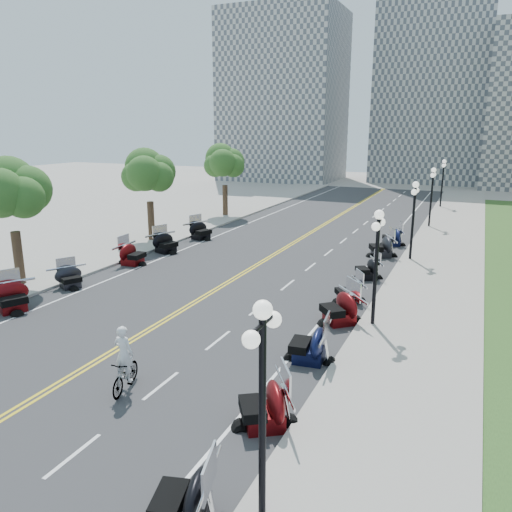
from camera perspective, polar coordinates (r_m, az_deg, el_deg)
The scene contains 49 objects.
ground at distance 22.09m, azimuth -11.75°, elevation -8.04°, with size 160.00×160.00×0.00m, color gray.
road at distance 30.27m, azimuth -0.70°, elevation -1.52°, with size 16.00×90.00×0.01m, color #333335.
centerline_yellow_a at distance 30.31m, azimuth -0.91°, elevation -1.48°, with size 0.12×90.00×0.00m, color yellow.
centerline_yellow_b at distance 30.22m, azimuth -0.50°, elevation -1.53°, with size 0.12×90.00×0.00m, color yellow.
edge_line_north at distance 28.29m, azimuth 11.17°, elevation -2.94°, with size 0.12×90.00×0.00m, color white.
edge_line_south at distance 33.36m, azimuth -10.73°, elevation -0.24°, with size 0.12×90.00×0.00m, color white.
lane_dash_4 at distance 14.88m, azimuth -20.15°, elevation -20.59°, with size 0.12×2.00×0.00m, color white.
lane_dash_5 at distance 17.45m, azimuth -10.79°, elevation -14.33°, with size 0.12×2.00×0.00m, color white.
lane_dash_6 at distance 20.49m, azimuth -4.35°, elevation -9.57°, with size 0.12×2.00×0.00m, color white.
lane_dash_7 at distance 23.81m, azimuth 0.24°, elevation -6.01°, with size 0.12×2.00×0.00m, color white.
lane_dash_8 at distance 27.32m, azimuth 3.64°, elevation -3.31°, with size 0.12×2.00×0.00m, color white.
lane_dash_9 at distance 30.94m, azimuth 6.25°, elevation -1.23°, with size 0.12×2.00×0.00m, color white.
lane_dash_10 at distance 34.65m, azimuth 8.30°, elevation 0.41°, with size 0.12×2.00×0.00m, color white.
lane_dash_11 at distance 38.42m, azimuth 9.95°, elevation 1.73°, with size 0.12×2.00×0.00m, color white.
lane_dash_12 at distance 42.23m, azimuth 11.30°, elevation 2.82°, with size 0.12×2.00×0.00m, color white.
lane_dash_13 at distance 46.07m, azimuth 12.43°, elevation 3.72°, with size 0.12×2.00×0.00m, color white.
lane_dash_14 at distance 49.94m, azimuth 13.39°, elevation 4.48°, with size 0.12×2.00×0.00m, color white.
lane_dash_15 at distance 53.82m, azimuth 14.22°, elevation 5.13°, with size 0.12×2.00×0.00m, color white.
lane_dash_16 at distance 57.72m, azimuth 14.93°, elevation 5.70°, with size 0.12×2.00×0.00m, color white.
lane_dash_17 at distance 61.64m, azimuth 15.55°, elevation 6.19°, with size 0.12×2.00×0.00m, color white.
lane_dash_18 at distance 65.56m, azimuth 16.10°, elevation 6.62°, with size 0.12×2.00×0.00m, color white.
lane_dash_19 at distance 69.50m, azimuth 16.59°, elevation 7.00°, with size 0.12×2.00×0.00m, color white.
sidewalk_north at distance 27.72m, azimuth 19.46°, elevation -3.74°, with size 5.00×90.00×0.15m, color #9E9991.
sidewalk_south at distance 35.80m, azimuth -16.15°, elevation 0.54°, with size 5.00×90.00×0.15m, color #9E9991.
distant_block_a at distance 84.15m, azimuth 3.16°, elevation 17.64°, with size 18.00×14.00×26.00m, color gray.
distant_block_b at distance 85.06m, azimuth 19.49°, elevation 18.19°, with size 16.00×12.00×30.00m, color gray.
street_lamp_1 at distance 10.81m, azimuth 0.73°, elevation -17.67°, with size 0.50×1.20×4.90m, color black, non-canonical shape.
street_lamp_2 at distance 21.50m, azimuth 13.53°, elevation -1.43°, with size 0.50×1.20×4.90m, color black, non-canonical shape.
street_lamp_3 at distance 33.11m, azimuth 17.49°, elevation 3.81°, with size 0.50×1.20×4.90m, color black, non-canonical shape.
street_lamp_4 at distance 44.92m, azimuth 19.40°, elevation 6.32°, with size 0.50×1.20×4.90m, color black, non-canonical shape.
street_lamp_5 at distance 56.81m, azimuth 20.52°, elevation 7.77°, with size 0.50×1.20×4.90m, color black, non-canonical shape.
tree_2 at distance 29.07m, azimuth -26.20°, elevation 5.90°, with size 4.80×4.80×9.20m, color #235619, non-canonical shape.
tree_3 at distance 37.83m, azimuth -12.15°, elevation 8.71°, with size 4.80×4.80×9.20m, color #235619, non-canonical shape.
tree_4 at distance 48.01m, azimuth -3.60°, elevation 10.16°, with size 4.80×4.80×9.20m, color #235619, non-canonical shape.
motorcycle_n_3 at distance 11.93m, azimuth -8.28°, elevation -25.50°, with size 2.03×2.03×1.42m, color black, non-canonical shape.
motorcycle_n_4 at distance 14.80m, azimuth 0.95°, elevation -16.43°, with size 2.13×2.13×1.49m, color #590A0C, non-canonical shape.
motorcycle_n_5 at distance 18.58m, azimuth 6.10°, elevation -9.78°, with size 2.12×2.12×1.48m, color black, non-canonical shape.
motorcycle_n_6 at distance 22.16m, azimuth 9.54°, elevation -5.69°, with size 2.23×2.23×1.56m, color #590A0C, non-canonical shape.
motorcycle_n_7 at distance 24.89m, azimuth 10.57°, elevation -3.81°, with size 1.82×1.82×1.28m, color black, non-canonical shape.
motorcycle_n_8 at distance 28.90m, azimuth 12.64°, elevation -1.33°, with size 1.85×1.85×1.30m, color black, non-canonical shape.
motorcycle_n_9 at distance 34.04m, azimuth 14.16°, elevation 1.20°, with size 2.24×2.24×1.57m, color black, non-canonical shape.
motorcycle_n_10 at distance 37.53m, azimuth 15.33°, elevation 2.21°, with size 2.01×2.01×1.41m, color black, non-canonical shape.
motorcycle_s_5 at distance 25.90m, azimuth -26.20°, elevation -4.08°, with size 2.19×2.19×1.53m, color #590A0C, non-canonical shape.
motorcycle_s_6 at distance 28.46m, azimuth -20.51°, elevation -2.19°, with size 1.81×1.81×1.27m, color black, non-canonical shape.
motorcycle_s_7 at distance 32.08m, azimuth -13.97°, elevation 0.33°, with size 2.12×2.12×1.49m, color #590A0C, non-canonical shape.
motorcycle_s_8 at distance 34.71m, azimuth -10.29°, elevation 1.60°, with size 2.13×2.13×1.49m, color black, non-canonical shape.
motorcycle_s_9 at distance 38.52m, azimuth -6.34°, elevation 3.02°, with size 2.14×2.14×1.50m, color black, non-canonical shape.
bicycle at distance 17.21m, azimuth -14.71°, elevation -12.93°, with size 0.53×1.88×1.13m, color #A51414.
cyclist_rider at distance 16.58m, azimuth -15.04°, elevation -8.28°, with size 0.69×0.45×1.89m, color silver.
Camera 1 is at (12.21, -16.40, 8.35)m, focal length 35.00 mm.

